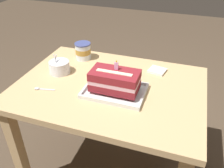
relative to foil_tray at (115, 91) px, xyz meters
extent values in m
plane|color=#4C3D2D|center=(-0.05, 0.06, -0.70)|extent=(8.00, 8.00, 0.00)
cube|color=tan|center=(-0.05, 0.06, -0.03)|extent=(1.05, 0.77, 0.04)
cube|color=tan|center=(-0.52, -0.26, -0.37)|extent=(0.06, 0.06, 0.66)
cube|color=tan|center=(-0.52, 0.39, -0.37)|extent=(0.06, 0.06, 0.66)
cube|color=tan|center=(0.41, 0.39, -0.37)|extent=(0.06, 0.06, 0.66)
cube|color=silver|center=(0.00, 0.00, 0.00)|extent=(0.33, 0.23, 0.01)
cube|color=silver|center=(0.00, -0.11, 0.01)|extent=(0.33, 0.01, 0.02)
cube|color=silver|center=(0.00, 0.11, 0.01)|extent=(0.33, 0.01, 0.02)
cube|color=silver|center=(-0.16, 0.00, 0.01)|extent=(0.01, 0.21, 0.02)
cube|color=silver|center=(0.16, 0.00, 0.01)|extent=(0.01, 0.21, 0.02)
cube|color=maroon|center=(0.00, 0.00, 0.04)|extent=(0.25, 0.14, 0.04)
cube|color=beige|center=(0.00, 0.00, 0.07)|extent=(0.25, 0.14, 0.02)
cube|color=maroon|center=(0.00, 0.00, 0.10)|extent=(0.25, 0.14, 0.04)
cube|color=beige|center=(0.00, -0.01, 0.12)|extent=(0.19, 0.03, 0.00)
cube|color=#E099C6|center=(0.00, 0.03, 0.14)|extent=(0.02, 0.01, 0.04)
ellipsoid|color=yellow|center=(0.00, 0.03, 0.17)|extent=(0.01, 0.01, 0.01)
cylinder|color=white|center=(-0.39, 0.10, 0.00)|extent=(0.13, 0.13, 0.02)
cylinder|color=white|center=(-0.39, 0.10, 0.02)|extent=(0.12, 0.12, 0.02)
cylinder|color=white|center=(-0.39, 0.10, 0.04)|extent=(0.12, 0.12, 0.02)
cylinder|color=white|center=(-0.39, 0.10, 0.05)|extent=(0.12, 0.12, 0.02)
cylinder|color=silver|center=(-0.41, 0.10, 0.08)|extent=(0.01, 0.04, 0.06)
cylinder|color=silver|center=(-0.40, 0.09, 0.08)|extent=(0.04, 0.04, 0.06)
cylinder|color=white|center=(-0.33, 0.32, 0.04)|extent=(0.10, 0.10, 0.10)
cylinder|color=#B78938|center=(-0.33, 0.32, 0.05)|extent=(0.10, 0.10, 0.04)
cylinder|color=#414C88|center=(-0.33, 0.32, 0.10)|extent=(0.11, 0.11, 0.01)
ellipsoid|color=silver|center=(-0.42, -0.11, 0.00)|extent=(0.03, 0.03, 0.01)
cube|color=silver|center=(-0.36, -0.10, -0.01)|extent=(0.09, 0.03, 0.00)
cube|color=white|center=(0.18, 0.30, 0.00)|extent=(0.11, 0.11, 0.02)
camera|label=1|loc=(0.32, -1.00, 0.73)|focal=38.08mm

